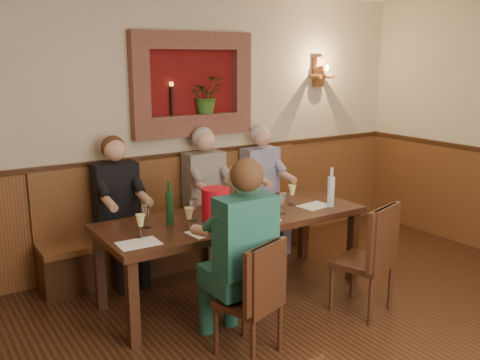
# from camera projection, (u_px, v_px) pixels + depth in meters

# --- Properties ---
(room_shell) EXTENTS (6.04, 6.04, 2.82)m
(room_shell) POSITION_uv_depth(u_px,v_px,m) (410.00, 100.00, 2.99)
(room_shell) COLOR #C7B596
(room_shell) RESTS_ON ground
(wainscoting) EXTENTS (6.02, 6.02, 1.15)m
(wainscoting) POSITION_uv_depth(u_px,v_px,m) (395.00, 314.00, 3.28)
(wainscoting) COLOR brown
(wainscoting) RESTS_ON ground
(wall_niche) EXTENTS (1.36, 0.30, 1.06)m
(wall_niche) POSITION_uv_depth(u_px,v_px,m) (197.00, 89.00, 5.54)
(wall_niche) COLOR #5E0D0D
(wall_niche) RESTS_ON ground
(wall_sconce) EXTENTS (0.25, 0.20, 0.35)m
(wall_sconce) POSITION_uv_depth(u_px,v_px,m) (319.00, 73.00, 6.38)
(wall_sconce) COLOR brown
(wall_sconce) RESTS_ON ground
(dining_table) EXTENTS (2.40, 0.90, 0.75)m
(dining_table) POSITION_uv_depth(u_px,v_px,m) (234.00, 223.00, 4.77)
(dining_table) COLOR black
(dining_table) RESTS_ON ground
(bench) EXTENTS (3.00, 0.45, 1.11)m
(bench) POSITION_uv_depth(u_px,v_px,m) (186.00, 232.00, 5.62)
(bench) COLOR #381E0F
(bench) RESTS_ON ground
(chair_near_left) EXTENTS (0.50, 0.50, 0.88)m
(chair_near_left) POSITION_uv_depth(u_px,v_px,m) (250.00, 321.00, 3.87)
(chair_near_left) COLOR black
(chair_near_left) RESTS_ON ground
(chair_near_right) EXTENTS (0.53, 0.53, 0.96)m
(chair_near_right) POSITION_uv_depth(u_px,v_px,m) (364.00, 280.00, 4.53)
(chair_near_right) COLOR black
(chair_near_right) RESTS_ON ground
(person_bench_left) EXTENTS (0.41, 0.51, 1.41)m
(person_bench_left) POSITION_uv_depth(u_px,v_px,m) (121.00, 223.00, 5.08)
(person_bench_left) COLOR black
(person_bench_left) RESTS_ON ground
(person_bench_mid) EXTENTS (0.42, 0.51, 1.42)m
(person_bench_mid) POSITION_uv_depth(u_px,v_px,m) (209.00, 207.00, 5.59)
(person_bench_mid) COLOR #57524F
(person_bench_mid) RESTS_ON ground
(person_bench_right) EXTENTS (0.41, 0.50, 1.40)m
(person_bench_right) POSITION_uv_depth(u_px,v_px,m) (264.00, 199.00, 5.98)
(person_bench_right) COLOR navy
(person_bench_right) RESTS_ON ground
(person_chair_front) EXTENTS (0.43, 0.53, 1.45)m
(person_chair_front) POSITION_uv_depth(u_px,v_px,m) (239.00, 270.00, 3.92)
(person_chair_front) COLOR navy
(person_chair_front) RESTS_ON ground
(spittoon_bucket) EXTENTS (0.29, 0.29, 0.28)m
(spittoon_bucket) POSITION_uv_depth(u_px,v_px,m) (216.00, 204.00, 4.61)
(spittoon_bucket) COLOR red
(spittoon_bucket) RESTS_ON dining_table
(wine_bottle_green_a) EXTENTS (0.08, 0.08, 0.39)m
(wine_bottle_green_a) POSITION_uv_depth(u_px,v_px,m) (239.00, 201.00, 4.63)
(wine_bottle_green_a) COLOR #19471E
(wine_bottle_green_a) RESTS_ON dining_table
(wine_bottle_green_b) EXTENTS (0.07, 0.07, 0.37)m
(wine_bottle_green_b) POSITION_uv_depth(u_px,v_px,m) (170.00, 207.00, 4.47)
(wine_bottle_green_b) COLOR #19471E
(wine_bottle_green_b) RESTS_ON dining_table
(water_bottle) EXTENTS (0.09, 0.09, 0.37)m
(water_bottle) POSITION_uv_depth(u_px,v_px,m) (331.00, 191.00, 5.01)
(water_bottle) COLOR silver
(water_bottle) RESTS_ON dining_table
(tasting_sheet_a) EXTENTS (0.32, 0.24, 0.00)m
(tasting_sheet_a) POSITION_uv_depth(u_px,v_px,m) (139.00, 243.00, 4.03)
(tasting_sheet_a) COLOR white
(tasting_sheet_a) RESTS_ON dining_table
(tasting_sheet_b) EXTENTS (0.35, 0.31, 0.00)m
(tasting_sheet_b) POSITION_uv_depth(u_px,v_px,m) (263.00, 218.00, 4.67)
(tasting_sheet_b) COLOR white
(tasting_sheet_b) RESTS_ON dining_table
(tasting_sheet_c) EXTENTS (0.32, 0.25, 0.00)m
(tasting_sheet_c) POSITION_uv_depth(u_px,v_px,m) (315.00, 206.00, 5.06)
(tasting_sheet_c) COLOR white
(tasting_sheet_c) RESTS_ON dining_table
(tasting_sheet_d) EXTENTS (0.33, 0.25, 0.00)m
(tasting_sheet_d) POSITION_uv_depth(u_px,v_px,m) (207.00, 232.00, 4.30)
(tasting_sheet_d) COLOR white
(tasting_sheet_d) RESTS_ON dining_table
(wine_glass_0) EXTENTS (0.08, 0.08, 0.19)m
(wine_glass_0) POSITION_uv_depth(u_px,v_px,m) (193.00, 210.00, 4.59)
(wine_glass_0) COLOR white
(wine_glass_0) RESTS_ON dining_table
(wine_glass_1) EXTENTS (0.08, 0.08, 0.19)m
(wine_glass_1) POSITION_uv_depth(u_px,v_px,m) (332.00, 194.00, 5.12)
(wine_glass_1) COLOR white
(wine_glass_1) RESTS_ON dining_table
(wine_glass_2) EXTENTS (0.08, 0.08, 0.19)m
(wine_glass_2) POSITION_uv_depth(u_px,v_px,m) (247.00, 210.00, 4.57)
(wine_glass_2) COLOR #F8F094
(wine_glass_2) RESTS_ON dining_table
(wine_glass_3) EXTENTS (0.08, 0.08, 0.19)m
(wine_glass_3) POSITION_uv_depth(u_px,v_px,m) (146.00, 216.00, 4.39)
(wine_glass_3) COLOR white
(wine_glass_3) RESTS_ON dining_table
(wine_glass_4) EXTENTS (0.08, 0.08, 0.19)m
(wine_glass_4) POSITION_uv_depth(u_px,v_px,m) (292.00, 195.00, 5.07)
(wine_glass_4) COLOR #F8F094
(wine_glass_4) RESTS_ON dining_table
(wine_glass_5) EXTENTS (0.08, 0.08, 0.19)m
(wine_glass_5) POSITION_uv_depth(u_px,v_px,m) (235.00, 214.00, 4.46)
(wine_glass_5) COLOR #F8F094
(wine_glass_5) RESTS_ON dining_table
(wine_glass_6) EXTENTS (0.08, 0.08, 0.19)m
(wine_glass_6) POSITION_uv_depth(u_px,v_px,m) (189.00, 219.00, 4.32)
(wine_glass_6) COLOR #F8F094
(wine_glass_6) RESTS_ON dining_table
(wine_glass_7) EXTENTS (0.08, 0.08, 0.19)m
(wine_glass_7) POSITION_uv_depth(u_px,v_px,m) (282.00, 203.00, 4.78)
(wine_glass_7) COLOR white
(wine_glass_7) RESTS_ON dining_table
(wine_glass_8) EXTENTS (0.08, 0.08, 0.19)m
(wine_glass_8) POSITION_uv_depth(u_px,v_px,m) (141.00, 226.00, 4.14)
(wine_glass_8) COLOR #F8F094
(wine_glass_8) RESTS_ON dining_table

